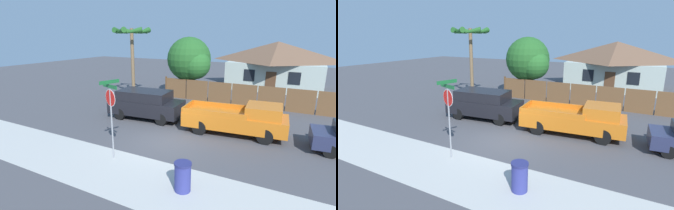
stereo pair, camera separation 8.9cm
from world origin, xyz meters
The scene contains 10 objects.
ground_plane centered at (0.00, 0.00, 0.00)m, with size 80.00×80.00×0.00m, color #47474C.
sidewalk_strip centered at (0.00, -3.60, 0.00)m, with size 36.00×3.20×0.01m.
wooden_fence centered at (1.91, 8.84, 0.84)m, with size 13.59×0.12×1.77m.
house centered at (3.00, 17.69, 2.40)m, with size 9.35×6.92×4.63m.
oak_tree centered at (-2.97, 9.76, 3.16)m, with size 3.91×3.72×5.11m.
palm_tree centered at (-6.74, 6.66, 5.03)m, with size 2.87×3.08×5.85m.
red_suv centered at (-2.95, 2.75, 1.00)m, with size 4.84×2.44×1.84m.
orange_pickup centered at (3.00, 2.78, 0.88)m, with size 5.60×2.51×1.76m.
stop_sign centered at (-1.12, -2.68, 2.39)m, with size 1.00×0.90×3.47m.
trash_bin centered at (2.66, -3.53, 0.54)m, with size 0.61×0.61×1.07m.
Camera 1 is at (6.07, -10.87, 5.28)m, focal length 28.00 mm.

